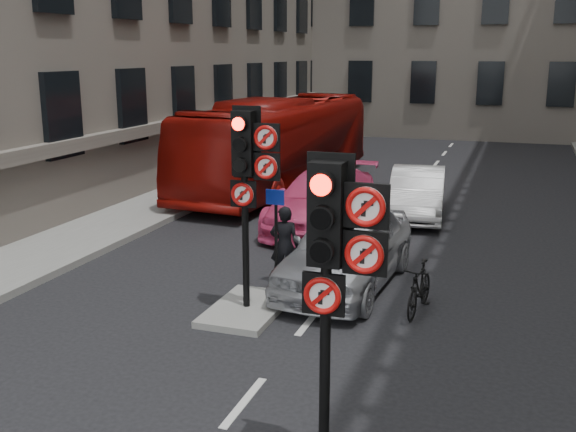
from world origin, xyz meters
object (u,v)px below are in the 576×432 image
Objects in this scene: signal_far at (249,165)px; motorcycle at (419,288)px; motorcyclist at (285,245)px; car_silver at (347,247)px; car_pink at (323,200)px; bus_red at (280,143)px; car_white at (417,193)px; signal_near at (334,249)px; info_sign at (276,227)px.

motorcycle is at bearing 19.43° from signal_far.
motorcyclist reaches higher than motorcycle.
car_silver is 4.63m from car_pink.
bus_red is 9.92m from motorcyclist.
bus_red reaches higher than car_white.
signal_near is 0.85× the size of car_white.
info_sign reaches higher than motorcyclist.
signal_near is at bearing -56.98° from signal_far.
motorcyclist is at bearing -82.46° from car_pink.
car_pink is 2.56× the size of info_sign.
info_sign is at bearing 116.72° from signal_near.
car_pink is 3.22× the size of motorcyclist.
bus_red is (-2.92, 4.70, 0.78)m from car_pink.
motorcyclist is 1.17m from info_sign.
bus_red reaches higher than motorcycle.
car_pink is 3.37× the size of motorcycle.
motorcyclist reaches higher than car_white.
motorcycle is 0.76× the size of info_sign.
motorcycle is (3.32, -5.29, -0.29)m from car_pink.
signal_near is 6.51m from motorcyclist.
signal_far is 1.76× the size of info_sign.
signal_near is at bearing -72.21° from car_pink.
motorcyclist is (0.51, -4.59, 0.05)m from car_pink.
car_silver is 1.76m from info_sign.
car_pink is at bearing 106.57° from signal_near.
signal_far reaches higher than motorcyclist.
info_sign is at bearing -81.82° from car_pink.
car_white is (0.46, 6.29, -0.10)m from car_silver.
bus_red is (-4.65, 8.99, 0.75)m from car_silver.
car_silver reaches higher than car_white.
car_white is 0.38× the size of bus_red.
car_white reaches higher than motorcycle.
car_white is 6.79m from motorcyclist.
motorcycle is at bearing -86.88° from car_white.
car_silver is (1.26, 2.01, -1.91)m from signal_far.
bus_red is at bearing 146.43° from car_white.
signal_far is 2.22× the size of motorcyclist.
car_white is 7.38m from motorcycle.
signal_near is 1.76× the size of info_sign.
car_silver is at bearing -99.91° from car_white.
signal_far is (-2.60, 4.00, 0.12)m from signal_near.
car_white is at bearing 104.83° from motorcycle.
car_silver is 1.11× the size of car_white.
car_white is 7.74m from info_sign.
car_white is (1.73, 8.29, -2.01)m from signal_far.
signal_near is 5.44m from motorcycle.
motorcyclist reaches higher than car_silver.
signal_far is 0.69× the size of car_pink.
signal_far is at bearing -107.44° from car_white.
car_silver is at bearing 179.27° from motorcyclist.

